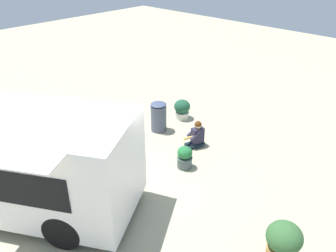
{
  "coord_description": "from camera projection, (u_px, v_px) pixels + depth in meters",
  "views": [
    {
      "loc": [
        5.89,
        -4.0,
        5.72
      ],
      "look_at": [
        0.06,
        2.19,
        1.08
      ],
      "focal_mm": 36.65,
      "sensor_mm": 36.0,
      "label": 1
    }
  ],
  "objects": [
    {
      "name": "food_truck",
      "position": [
        27.0,
        165.0,
        7.82
      ],
      "size": [
        5.63,
        4.53,
        2.47
      ],
      "color": "white",
      "rests_on": "ground_plane"
    },
    {
      "name": "person_customer",
      "position": [
        197.0,
        136.0,
        10.65
      ],
      "size": [
        0.58,
        0.8,
        0.86
      ],
      "color": "black",
      "rests_on": "ground_plane"
    },
    {
      "name": "trash_bin",
      "position": [
        159.0,
        117.0,
        11.45
      ],
      "size": [
        0.53,
        0.53,
        1.02
      ],
      "color": "#484F61",
      "rests_on": "ground_plane"
    },
    {
      "name": "planter_flowering_side",
      "position": [
        185.0,
        157.0,
        9.63
      ],
      "size": [
        0.45,
        0.45,
        0.67
      ],
      "color": "#485657",
      "rests_on": "ground_plane"
    },
    {
      "name": "planter_flowering_far",
      "position": [
        283.0,
        242.0,
        6.7
      ],
      "size": [
        0.71,
        0.71,
        0.95
      ],
      "color": "#AE8040",
      "rests_on": "ground_plane"
    },
    {
      "name": "planter_flowering_near",
      "position": [
        182.0,
        109.0,
        12.29
      ],
      "size": [
        0.58,
        0.58,
        0.71
      ],
      "color": "silver",
      "rests_on": "ground_plane"
    },
    {
      "name": "ground_plane",
      "position": [
        108.0,
        191.0,
        8.84
      ],
      "size": [
        40.0,
        40.0,
        0.0
      ],
      "primitive_type": "plane",
      "color": "#AFA888"
    }
  ]
}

